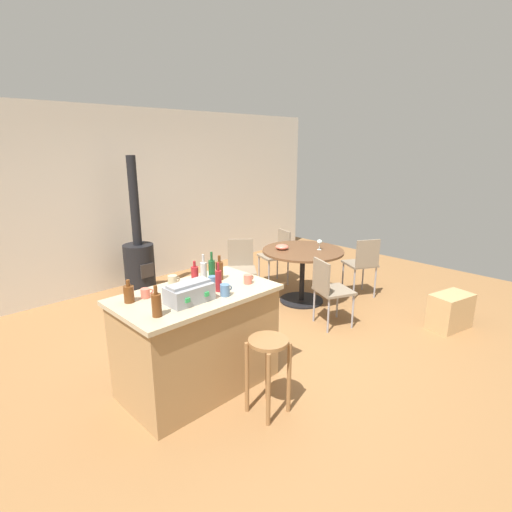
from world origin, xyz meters
TOP-DOWN VIEW (x-y plane):
  - ground_plane at (0.00, 0.00)m, footprint 8.80×8.80m
  - back_wall at (0.00, 2.97)m, footprint 8.00×0.10m
  - kitchen_island at (-0.97, -0.13)m, footprint 1.39×0.82m
  - wooden_stool at (-0.79, -0.83)m, footprint 0.33×0.33m
  - dining_table at (1.31, 0.52)m, footprint 1.12×1.12m
  - folding_chair_near at (0.70, 1.12)m, footprint 0.56×0.56m
  - folding_chair_far at (0.92, -0.21)m, footprint 0.52×0.52m
  - folding_chair_left at (2.06, 0.03)m, footprint 0.54×0.54m
  - folding_chair_right at (1.64, 1.30)m, footprint 0.50×0.50m
  - wood_stove at (-0.17, 2.40)m, footprint 0.44×0.45m
  - toolbox at (-1.14, -0.27)m, footprint 0.37×0.23m
  - bottle_0 at (-0.70, -0.02)m, footprint 0.06×0.06m
  - bottle_1 at (-0.60, -0.01)m, footprint 0.07×0.07m
  - bottle_2 at (-0.81, 0.11)m, footprint 0.07×0.07m
  - bottle_3 at (-1.49, 0.07)m, footprint 0.08×0.08m
  - bottle_4 at (-0.81, -0.25)m, footprint 0.06×0.06m
  - bottle_5 at (-1.47, -0.33)m, footprint 0.07×0.07m
  - bottle_6 at (-0.77, 0.02)m, footprint 0.06×0.06m
  - cup_0 at (-0.49, -0.28)m, footprint 0.11×0.08m
  - cup_1 at (-1.35, 0.06)m, footprint 0.11×0.08m
  - cup_2 at (-1.04, 0.12)m, footprint 0.12×0.08m
  - cup_3 at (-0.77, -0.11)m, footprint 0.11×0.07m
  - cup_4 at (-0.84, -0.37)m, footprint 0.12×0.08m
  - wine_glass at (1.48, 0.37)m, footprint 0.07×0.07m
  - serving_bowl at (1.12, 0.74)m, footprint 0.18×0.18m
  - cardboard_box at (1.94, -1.28)m, footprint 0.56×0.42m

SIDE VIEW (x-z plane):
  - ground_plane at x=0.00m, z-range 0.00..0.00m
  - cardboard_box at x=1.94m, z-range 0.00..0.43m
  - kitchen_island at x=-0.97m, z-range 0.00..0.92m
  - wooden_stool at x=-0.79m, z-range 0.15..0.81m
  - folding_chair_far at x=0.92m, z-range 0.07..0.92m
  - folding_chair_right at x=1.64m, z-range 0.08..0.93m
  - wood_stove at x=-0.17m, z-range -0.49..1.52m
  - folding_chair_near at x=0.70m, z-range 0.09..0.97m
  - folding_chair_left at x=2.06m, z-range 0.09..0.97m
  - dining_table at x=1.31m, z-range 0.20..0.96m
  - serving_bowl at x=1.12m, z-range 0.76..0.83m
  - wine_glass at x=1.48m, z-range 0.79..0.94m
  - cup_1 at x=-1.35m, z-range 0.92..1.00m
  - cup_0 at x=-0.49m, z-range 0.92..1.00m
  - cup_3 at x=-0.77m, z-range 0.92..1.02m
  - cup_4 at x=-0.84m, z-range 0.92..1.02m
  - cup_2 at x=-1.04m, z-range 0.92..1.03m
  - bottle_3 at x=-1.49m, z-range 0.90..1.09m
  - bottle_2 at x=-0.81m, z-range 0.90..1.10m
  - toolbox at x=-1.14m, z-range 0.92..1.08m
  - bottle_1 at x=-0.60m, z-range 0.89..1.13m
  - bottle_5 at x=-1.47m, z-range 0.89..1.14m
  - bottle_4 at x=-0.81m, z-range 0.89..1.15m
  - bottle_6 at x=-0.77m, z-range 0.89..1.16m
  - bottle_0 at x=-0.70m, z-range 0.89..1.18m
  - back_wall at x=0.00m, z-range 0.00..2.70m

